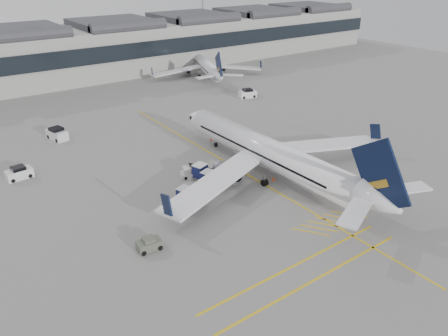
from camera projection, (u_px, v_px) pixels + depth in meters
ground at (217, 224)px, 46.64m from camera, size 220.00×220.00×0.00m
terminal at (31, 56)px, 96.53m from camera, size 200.00×20.45×12.40m
light_masts at (1, 11)px, 102.32m from camera, size 113.00×0.60×25.45m
apron_markings at (235, 167)px, 59.21m from camera, size 0.25×60.00×0.01m
airliner_main at (270, 154)px, 55.79m from camera, size 35.52×38.82×10.32m
airliner_far at (206, 66)px, 104.69m from camera, size 25.70×28.48×7.91m
belt_loader at (194, 173)px, 56.59m from camera, size 4.49×2.58×1.78m
baggage_cart_a at (208, 177)px, 54.41m from camera, size 2.05×1.87×1.77m
baggage_cart_b at (200, 171)px, 55.96m from camera, size 2.16×1.95×1.89m
baggage_cart_c at (184, 194)px, 50.56m from camera, size 2.03×1.85×1.76m
baggage_cart_d at (188, 203)px, 48.71m from camera, size 2.04×1.84×1.78m
ramp_agent_a at (211, 179)px, 54.43m from camera, size 0.68×0.66×1.57m
ramp_agent_b at (212, 181)px, 53.92m from camera, size 0.96×0.89×1.58m
pushback_tug at (149, 244)px, 42.27m from camera, size 2.45×1.63×1.32m
safety_cone_nose at (211, 139)px, 67.80m from camera, size 0.34×0.34×0.48m
safety_cone_engine at (274, 178)px, 55.63m from camera, size 0.37×0.37×0.52m
service_van_left at (19, 173)px, 55.94m from camera, size 3.35×1.90×1.65m
service_van_mid at (57, 134)px, 68.10m from camera, size 2.66×4.03×1.90m
service_van_right at (248, 94)px, 88.60m from camera, size 3.78×2.54×1.78m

